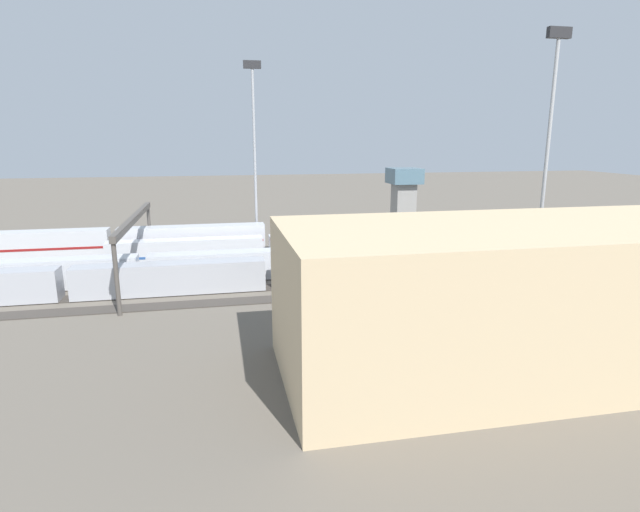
{
  "coord_description": "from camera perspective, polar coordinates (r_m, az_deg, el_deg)",
  "views": [
    {
      "loc": [
        17.2,
        70.04,
        18.79
      ],
      "look_at": [
        3.16,
        1.57,
        2.5
      ],
      "focal_mm": 28.38,
      "sensor_mm": 36.0,
      "label": 1
    }
  ],
  "objects": [
    {
      "name": "control_tower",
      "position": [
        102.71,
        9.41,
        6.73
      ],
      "size": [
        6.0,
        6.0,
        13.09
      ],
      "color": "gray",
      "rests_on": "ground_plane"
    },
    {
      "name": "track_bed_3",
      "position": [
        72.17,
        2.61,
        -1.94
      ],
      "size": [
        140.0,
        2.8,
        0.12
      ],
      "primitive_type": "cube",
      "color": "#3D3833",
      "rests_on": "ground_plane"
    },
    {
      "name": "maintenance_shed",
      "position": [
        45.23,
        22.64,
        -4.24
      ],
      "size": [
        41.03,
        16.57,
        12.16
      ],
      "primitive_type": "cube",
      "color": "tan",
      "rests_on": "ground_plane"
    },
    {
      "name": "train_on_track_0",
      "position": [
        84.21,
        -14.11,
        1.64
      ],
      "size": [
        71.4,
        3.06,
        5.0
      ],
      "color": "silver",
      "rests_on": "ground_plane"
    },
    {
      "name": "train_on_track_1",
      "position": [
        81.65,
        2.36,
        1.25
      ],
      "size": [
        71.4,
        3.06,
        3.8
      ],
      "color": "silver",
      "rests_on": "ground_plane"
    },
    {
      "name": "track_bed_0",
      "position": [
        86.37,
        0.18,
        0.59
      ],
      "size": [
        140.0,
        2.8,
        0.12
      ],
      "primitive_type": "cube",
      "color": "#4C443D",
      "rests_on": "ground_plane"
    },
    {
      "name": "track_bed_1",
      "position": [
        81.6,
        0.9,
        -0.15
      ],
      "size": [
        140.0,
        2.8,
        0.12
      ],
      "primitive_type": "cube",
      "color": "#4C443D",
      "rests_on": "ground_plane"
    },
    {
      "name": "track_bed_2",
      "position": [
        76.87,
        1.7,
        -0.99
      ],
      "size": [
        140.0,
        2.8,
        0.12
      ],
      "primitive_type": "cube",
      "color": "#4C443D",
      "rests_on": "ground_plane"
    },
    {
      "name": "ground_plane",
      "position": [
        74.53,
        2.14,
        -1.49
      ],
      "size": [
        400.0,
        400.0,
        0.0
      ],
      "primitive_type": "plane",
      "color": "#60594F"
    },
    {
      "name": "light_mast_0",
      "position": [
        85.52,
        -7.44,
        13.34
      ],
      "size": [
        2.8,
        0.7,
        30.8
      ],
      "color": "#9EA0A5",
      "rests_on": "ground_plane"
    },
    {
      "name": "signal_gantry",
      "position": [
        71.76,
        -20.19,
        3.3
      ],
      "size": [
        0.7,
        30.0,
        8.8
      ],
      "color": "#4C4742",
      "rests_on": "ground_plane"
    },
    {
      "name": "train_on_track_5",
      "position": [
        63.66,
        8.66,
        -2.18
      ],
      "size": [
        10.0,
        3.0,
        5.0
      ],
      "color": "gold",
      "rests_on": "ground_plane"
    },
    {
      "name": "track_bed_5",
      "position": [
        62.91,
        4.84,
        -4.25
      ],
      "size": [
        140.0,
        2.8,
        0.12
      ],
      "primitive_type": "cube",
      "color": "#3D3833",
      "rests_on": "ground_plane"
    },
    {
      "name": "train_on_track_4",
      "position": [
        67.27,
        4.54,
        -1.36
      ],
      "size": [
        119.8,
        3.0,
        3.8
      ],
      "color": "#A8AAB2",
      "rests_on": "ground_plane"
    },
    {
      "name": "track_bed_4",
      "position": [
        67.51,
        3.65,
        -3.02
      ],
      "size": [
        140.0,
        2.8,
        0.12
      ],
      "primitive_type": "cube",
      "color": "#3D3833",
      "rests_on": "ground_plane"
    },
    {
      "name": "light_mast_1",
      "position": [
        66.52,
        24.43,
        12.48
      ],
      "size": [
        2.8,
        0.7,
        30.96
      ],
      "color": "#9EA0A5",
      "rests_on": "ground_plane"
    },
    {
      "name": "train_on_track_3",
      "position": [
        71.05,
        0.38,
        -0.53
      ],
      "size": [
        95.6,
        3.0,
        3.8
      ],
      "color": "silver",
      "rests_on": "ground_plane"
    }
  ]
}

